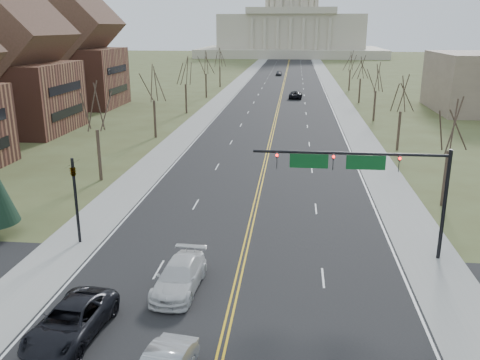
% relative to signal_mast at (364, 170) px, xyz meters
% --- Properties ---
extents(road, '(20.00, 380.00, 0.01)m').
position_rel_signal_mast_xyz_m(road, '(-7.45, 96.50, -5.76)').
color(road, black).
rests_on(road, ground).
extents(cross_road, '(120.00, 14.00, 0.01)m').
position_rel_signal_mast_xyz_m(cross_road, '(-7.45, -7.50, -5.76)').
color(cross_road, black).
rests_on(cross_road, ground).
extents(sidewalk_left, '(4.00, 380.00, 0.03)m').
position_rel_signal_mast_xyz_m(sidewalk_left, '(-19.45, 96.50, -5.75)').
color(sidewalk_left, gray).
rests_on(sidewalk_left, ground).
extents(sidewalk_right, '(4.00, 380.00, 0.03)m').
position_rel_signal_mast_xyz_m(sidewalk_right, '(4.55, 96.50, -5.75)').
color(sidewalk_right, gray).
rests_on(sidewalk_right, ground).
extents(center_line, '(0.42, 380.00, 0.01)m').
position_rel_signal_mast_xyz_m(center_line, '(-7.45, 96.50, -5.75)').
color(center_line, gold).
rests_on(center_line, road).
extents(edge_line_left, '(0.15, 380.00, 0.01)m').
position_rel_signal_mast_xyz_m(edge_line_left, '(-17.25, 96.50, -5.75)').
color(edge_line_left, silver).
rests_on(edge_line_left, road).
extents(edge_line_right, '(0.15, 380.00, 0.01)m').
position_rel_signal_mast_xyz_m(edge_line_right, '(2.35, 96.50, -5.75)').
color(edge_line_right, silver).
rests_on(edge_line_right, road).
extents(capitol, '(90.00, 60.00, 50.00)m').
position_rel_signal_mast_xyz_m(capitol, '(-7.45, 236.41, 8.44)').
color(capitol, '#B7AE99').
rests_on(capitol, ground).
extents(signal_mast, '(12.12, 0.44, 7.20)m').
position_rel_signal_mast_xyz_m(signal_mast, '(0.00, 0.00, 0.00)').
color(signal_mast, black).
rests_on(signal_mast, ground).
extents(signal_left, '(0.32, 0.36, 6.00)m').
position_rel_signal_mast_xyz_m(signal_left, '(-18.95, 0.00, -2.05)').
color(signal_left, black).
rests_on(signal_left, ground).
extents(tree_r_0, '(3.74, 3.74, 8.50)m').
position_rel_signal_mast_xyz_m(tree_r_0, '(8.05, 10.50, 0.79)').
color(tree_r_0, '#32251E').
rests_on(tree_r_0, ground).
extents(tree_l_0, '(3.96, 3.96, 9.00)m').
position_rel_signal_mast_xyz_m(tree_l_0, '(-22.95, 14.50, 1.18)').
color(tree_l_0, '#32251E').
rests_on(tree_l_0, ground).
extents(tree_r_1, '(3.74, 3.74, 8.50)m').
position_rel_signal_mast_xyz_m(tree_r_1, '(8.05, 30.50, 0.79)').
color(tree_r_1, '#32251E').
rests_on(tree_r_1, ground).
extents(tree_l_1, '(3.96, 3.96, 9.00)m').
position_rel_signal_mast_xyz_m(tree_l_1, '(-22.95, 34.50, 1.18)').
color(tree_l_1, '#32251E').
rests_on(tree_l_1, ground).
extents(tree_r_2, '(3.74, 3.74, 8.50)m').
position_rel_signal_mast_xyz_m(tree_r_2, '(8.05, 50.50, 0.79)').
color(tree_r_2, '#32251E').
rests_on(tree_r_2, ground).
extents(tree_l_2, '(3.96, 3.96, 9.00)m').
position_rel_signal_mast_xyz_m(tree_l_2, '(-22.95, 54.50, 1.18)').
color(tree_l_2, '#32251E').
rests_on(tree_l_2, ground).
extents(tree_r_3, '(3.74, 3.74, 8.50)m').
position_rel_signal_mast_xyz_m(tree_r_3, '(8.05, 70.50, 0.79)').
color(tree_r_3, '#32251E').
rests_on(tree_r_3, ground).
extents(tree_l_3, '(3.96, 3.96, 9.00)m').
position_rel_signal_mast_xyz_m(tree_l_3, '(-22.95, 74.50, 1.18)').
color(tree_l_3, '#32251E').
rests_on(tree_l_3, ground).
extents(tree_r_4, '(3.74, 3.74, 8.50)m').
position_rel_signal_mast_xyz_m(tree_r_4, '(8.05, 90.50, 0.79)').
color(tree_r_4, '#32251E').
rests_on(tree_r_4, ground).
extents(tree_l_4, '(3.96, 3.96, 9.00)m').
position_rel_signal_mast_xyz_m(tree_l_4, '(-22.95, 94.50, 1.18)').
color(tree_l_4, '#32251E').
rests_on(tree_l_4, ground).
extents(bldg_left_mid, '(15.10, 14.28, 20.75)m').
position_rel_signal_mast_xyz_m(bldg_left_mid, '(-43.44, 36.50, 2.78)').
color(bldg_left_mid, brown).
rests_on(bldg_left_mid, ground).
extents(bldg_left_far, '(17.10, 14.28, 23.25)m').
position_rel_signal_mast_xyz_m(bldg_left_far, '(-45.44, 60.50, 3.78)').
color(bldg_left_far, brown).
rests_on(bldg_left_far, ground).
extents(car_sb_outer_lead, '(3.21, 6.10, 1.64)m').
position_rel_signal_mast_xyz_m(car_sb_outer_lead, '(-14.75, -10.81, -4.93)').
color(car_sb_outer_lead, black).
rests_on(car_sb_outer_lead, road).
extents(car_sb_inner_second, '(2.58, 5.70, 1.62)m').
position_rel_signal_mast_xyz_m(car_sb_inner_second, '(-10.60, -5.78, -4.94)').
color(car_sb_inner_second, silver).
rests_on(car_sb_inner_second, road).
extents(car_far_nb, '(2.86, 5.72, 1.56)m').
position_rel_signal_mast_xyz_m(car_far_nb, '(-4.30, 75.54, -4.97)').
color(car_far_nb, black).
rests_on(car_far_nb, road).
extents(car_far_sb, '(1.86, 4.32, 1.45)m').
position_rel_signal_mast_xyz_m(car_far_sb, '(-9.51, 126.36, -5.02)').
color(car_far_sb, '#44454B').
rests_on(car_far_sb, road).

